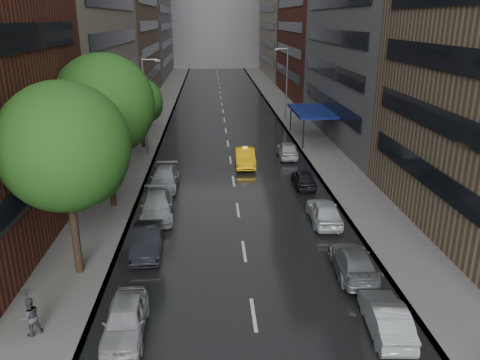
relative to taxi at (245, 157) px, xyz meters
The scene contains 14 objects.
road 23.84m from the taxi, 92.95° to the left, with size 14.00×140.00×0.01m, color black.
sidewalk_left 25.91m from the taxi, 113.26° to the left, with size 4.00×140.00×0.15m, color gray.
sidewalk_right 25.04m from the taxi, 71.91° to the left, with size 4.00×140.00×0.15m, color gray.
building_far 93.05m from the taxi, 90.77° to the left, with size 40.00×14.00×32.00m, color slate.
tree_near 21.45m from the taxi, 118.48° to the right, with size 6.18×6.18×9.85m.
tree_mid 14.81m from the taxi, 137.31° to the right, with size 6.56×6.56×10.45m.
tree_far 12.49m from the taxi, 146.15° to the left, with size 4.39×4.39×7.00m.
taxi is the anchor object (origin of this frame).
parked_cars_left 14.35m from the taxi, 117.49° to the right, with size 2.48×22.63×1.47m.
parked_cars_right 12.05m from the taxi, 69.74° to the right, with size 2.23×30.41×1.54m.
ped_black_umbrella 25.41m from the taxi, 114.26° to the right, with size 1.03×1.00×2.09m.
street_lamp_left 10.55m from the taxi, 157.02° to the left, with size 1.74×0.22×9.00m.
street_lamp_right 20.30m from the taxi, 70.94° to the left, with size 1.74×0.22×9.00m.
awning 11.96m from the taxi, 48.59° to the left, with size 4.00×8.00×3.12m.
Camera 1 is at (-1.71, -13.55, 12.45)m, focal length 35.00 mm.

